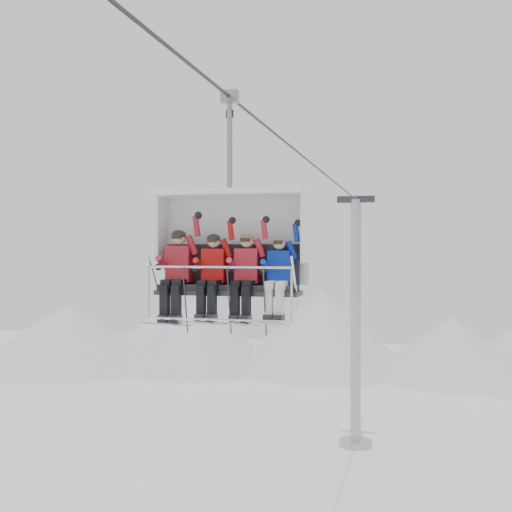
% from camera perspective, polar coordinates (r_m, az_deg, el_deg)
% --- Properties ---
extents(ridgeline, '(72.00, 21.00, 7.00)m').
position_cam_1_polar(ridgeline, '(55.53, 9.13, -7.45)').
color(ridgeline, silver).
rests_on(ridgeline, ground).
extents(lift_tower_right, '(2.00, 1.80, 13.48)m').
position_cam_1_polar(lift_tower_right, '(35.21, 8.85, -7.30)').
color(lift_tower_right, '#A7A9AE').
rests_on(lift_tower_right, ground).
extents(haul_cable, '(0.06, 50.00, 0.06)m').
position_cam_1_polar(haul_cable, '(13.40, 0.00, 12.15)').
color(haul_cable, '#2F2F34').
rests_on(haul_cable, lift_tower_left).
extents(chairlift_carrier, '(2.72, 1.17, 3.98)m').
position_cam_1_polar(chairlift_carrier, '(11.43, -2.15, 1.25)').
color(chairlift_carrier, black).
rests_on(chairlift_carrier, haul_cable).
extents(skier_far_left, '(0.44, 1.69, 1.73)m').
position_cam_1_polar(skier_far_left, '(11.44, -7.01, -1.29)').
color(skier_far_left, '#B21E2C').
rests_on(skier_far_left, chairlift_carrier).
extents(skier_center_left, '(0.41, 1.69, 1.62)m').
position_cam_1_polar(skier_center_left, '(11.21, -3.90, -1.50)').
color(skier_center_left, red).
rests_on(skier_center_left, chairlift_carrier).
extents(skier_center_right, '(0.41, 1.69, 1.63)m').
position_cam_1_polar(skier_center_right, '(11.04, -0.93, -1.52)').
color(skier_center_right, red).
rests_on(skier_center_right, chairlift_carrier).
extents(skier_far_right, '(0.39, 1.69, 1.55)m').
position_cam_1_polar(skier_far_right, '(10.90, 1.99, -1.67)').
color(skier_far_right, '#0C28A7').
rests_on(skier_far_right, chairlift_carrier).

